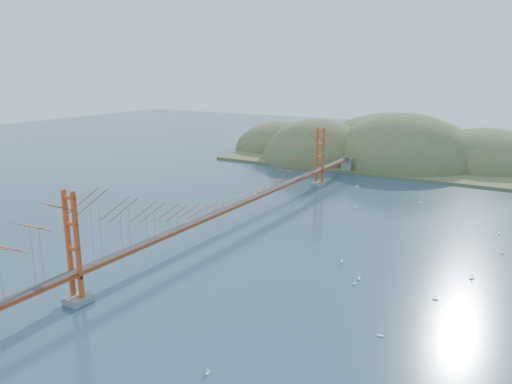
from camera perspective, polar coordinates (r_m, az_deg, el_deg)
The scene contains 15 objects.
ground at distance 75.57m, azimuth -2.00°, elevation -3.75°, with size 320.00×320.00×0.00m, color #293F52.
bridge at distance 73.89m, azimuth -1.97°, elevation 1.47°, with size 2.20×94.40×12.00m.
far_headlands at distance 136.11m, azimuth 14.62°, elevation 3.81°, with size 84.00×58.00×25.00m.
sailboat_8 at distance 71.44m, azimuth 26.31°, elevation -6.20°, with size 0.60×0.60×0.63m.
sailboat_2 at distance 55.18m, azimuth 19.82°, elevation -11.40°, with size 0.58×0.49×0.67m.
sailboat_16 at distance 86.26m, azimuth 11.25°, elevation -1.65°, with size 0.70×0.70×0.73m.
sailboat_0 at distance 62.26m, azimuth 9.79°, elevation -7.78°, with size 0.59×0.61×0.69m.
sailboat_10 at distance 41.26m, azimuth -5.52°, elevation -19.77°, with size 0.55×0.59×0.66m.
sailboat_13 at distance 47.07m, azimuth 14.04°, elevation -15.56°, with size 0.57×0.52×0.65m.
sailboat_12 at distance 101.11m, azimuth 11.46°, elevation 0.64°, with size 0.64×0.54×0.74m.
sailboat_14 at distance 61.73m, azimuth 23.46°, elevation -8.98°, with size 0.69×0.69×0.73m.
sailboat_1 at distance 57.90m, azimuth 11.72°, elevation -9.60°, with size 0.58×0.58×0.63m.
sailboat_9 at distance 79.55m, azimuth 26.03°, elevation -4.20°, with size 0.41×0.50×0.58m.
sailboat_7 at distance 92.24m, azimuth 18.37°, elevation -1.09°, with size 0.59×0.54×0.67m.
sailboat_extra_0 at distance 56.58m, azimuth 11.21°, elevation -10.15°, with size 0.59×0.59×0.66m.
Camera 1 is at (39.01, -60.48, 23.04)m, focal length 35.00 mm.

